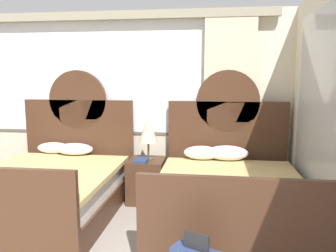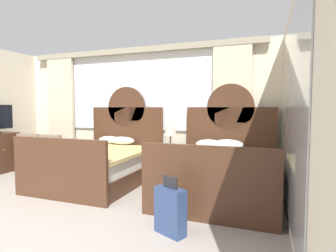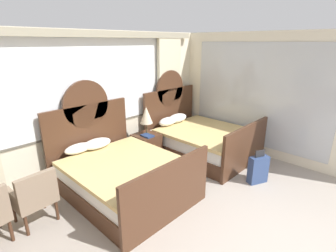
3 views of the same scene
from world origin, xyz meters
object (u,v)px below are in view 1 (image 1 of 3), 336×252
at_px(nightstand_between_beds, 147,180).
at_px(book_on_nightstand, 141,160).
at_px(table_lamp_on_nightstand, 148,130).
at_px(bed_near_mirror, 229,196).
at_px(bed_near_window, 50,188).

xyz_separation_m(nightstand_between_beds, book_on_nightstand, (-0.05, -0.10, 0.32)).
distance_m(table_lamp_on_nightstand, book_on_nightstand, 0.43).
relative_size(nightstand_between_beds, table_lamp_on_nightstand, 1.00).
distance_m(bed_near_mirror, nightstand_between_beds, 1.28).
relative_size(nightstand_between_beds, book_on_nightstand, 2.32).
xyz_separation_m(bed_near_mirror, nightstand_between_beds, (-1.11, 0.64, -0.06)).
height_order(bed_near_window, nightstand_between_beds, bed_near_window).
xyz_separation_m(table_lamp_on_nightstand, book_on_nightstand, (-0.08, -0.11, -0.40)).
height_order(bed_near_mirror, book_on_nightstand, bed_near_mirror).
bearing_deg(table_lamp_on_nightstand, bed_near_window, -150.68).
bearing_deg(nightstand_between_beds, book_on_nightstand, -116.94).
height_order(bed_near_window, bed_near_mirror, same).
height_order(bed_near_mirror, nightstand_between_beds, bed_near_mirror).
bearing_deg(book_on_nightstand, nightstand_between_beds, 63.06).
relative_size(bed_near_window, book_on_nightstand, 8.26).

